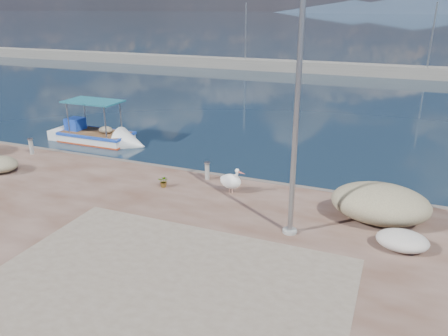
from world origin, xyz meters
TOP-DOWN VIEW (x-y plane):
  - ground at (0.00, 0.00)m, footprint 1400.00×1400.00m
  - quay_patch at (1.00, -3.00)m, footprint 9.00×7.00m
  - breakwater at (-0.00, 40.00)m, footprint 120.00×2.20m
  - mountains at (4.39, 650.00)m, footprint 370.00×280.00m
  - boat_left at (-9.53, 8.34)m, footprint 5.57×1.90m
  - pelican at (0.44, 3.42)m, footprint 1.08×0.67m
  - lamp_post at (3.22, 1.29)m, footprint 0.44×0.96m
  - bollard_near at (-0.96, 4.36)m, footprint 0.24×0.24m
  - bollard_far at (-9.93, 4.16)m, footprint 0.25×0.25m
  - potted_plant at (-2.16, 2.98)m, footprint 0.47×0.43m
  - net_pile_c at (5.68, 3.14)m, footprint 3.10×2.21m
  - net_pile_b at (-9.39, 1.86)m, footprint 1.64×1.27m
  - net_pile_d at (6.42, 1.51)m, footprint 1.46×1.09m

SIDE VIEW (x-z plane):
  - ground at x=0.00m, z-range 0.00..0.00m
  - boat_left at x=-9.53m, z-range -1.13..1.54m
  - quay_patch at x=1.00m, z-range 0.50..0.51m
  - breakwater at x=0.00m, z-range -3.15..4.35m
  - potted_plant at x=-2.16m, z-range 0.50..0.96m
  - net_pile_d at x=6.42m, z-range 0.50..1.05m
  - net_pile_b at x=-9.39m, z-range 0.50..1.14m
  - bollard_near at x=-0.96m, z-range 0.53..1.26m
  - bollard_far at x=-9.93m, z-range 0.53..1.30m
  - pelican at x=0.44m, z-range 0.47..1.49m
  - net_pile_c at x=5.68m, z-range 0.50..1.72m
  - lamp_post at x=3.22m, z-range 0.30..7.30m
  - mountains at x=4.39m, z-range -1.49..20.51m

